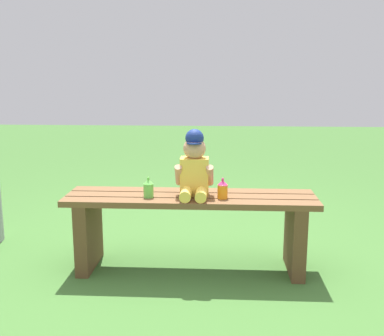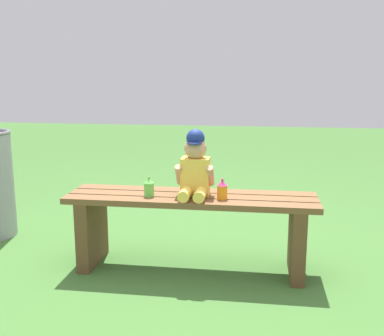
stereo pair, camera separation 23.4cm
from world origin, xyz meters
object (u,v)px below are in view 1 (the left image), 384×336
park_bench (191,220)px  child_figure (194,167)px  sippy_cup_right (223,189)px  sippy_cup_left (148,188)px

park_bench → child_figure: child_figure is taller
child_figure → sippy_cup_right: 0.22m
park_bench → sippy_cup_left: 0.34m
sippy_cup_left → sippy_cup_right: 0.44m
park_bench → child_figure: (0.02, -0.00, 0.33)m
sippy_cup_left → sippy_cup_right: (0.44, 0.00, 0.00)m
child_figure → sippy_cup_right: (0.17, -0.06, -0.12)m
park_bench → sippy_cup_right: size_ratio=12.31×
child_figure → sippy_cup_right: size_ratio=3.26×
child_figure → sippy_cup_left: (-0.27, -0.06, -0.12)m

